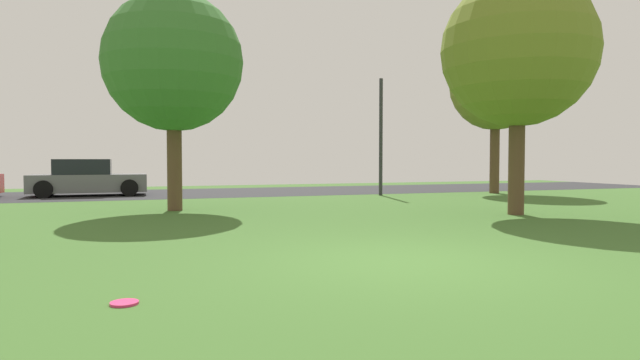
{
  "coord_description": "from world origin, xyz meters",
  "views": [
    {
      "loc": [
        -3.48,
        -6.4,
        1.41
      ],
      "look_at": [
        0.0,
        3.49,
        0.99
      ],
      "focal_mm": 29.87,
      "sensor_mm": 36.0,
      "label": 1
    }
  ],
  "objects_px": {
    "birch_tree_lone": "(496,85)",
    "street_lamp_post": "(381,137)",
    "oak_tree_right": "(518,51)",
    "parked_car_grey": "(88,179)",
    "maple_tree_near": "(173,63)",
    "frisbee_disc": "(124,303)"
  },
  "relations": [
    {
      "from": "parked_car_grey",
      "to": "oak_tree_right",
      "type": "bearing_deg",
      "value": -45.82
    },
    {
      "from": "oak_tree_right",
      "to": "parked_car_grey",
      "type": "bearing_deg",
      "value": 134.18
    },
    {
      "from": "oak_tree_right",
      "to": "frisbee_disc",
      "type": "xyz_separation_m",
      "value": [
        -9.25,
        -5.59,
        -4.09
      ]
    },
    {
      "from": "oak_tree_right",
      "to": "parked_car_grey",
      "type": "height_order",
      "value": "oak_tree_right"
    },
    {
      "from": "oak_tree_right",
      "to": "parked_car_grey",
      "type": "xyz_separation_m",
      "value": [
        -10.8,
        11.12,
        -3.47
      ]
    },
    {
      "from": "maple_tree_near",
      "to": "frisbee_disc",
      "type": "bearing_deg",
      "value": -96.97
    },
    {
      "from": "birch_tree_lone",
      "to": "street_lamp_post",
      "type": "xyz_separation_m",
      "value": [
        -5.01,
        0.35,
        -2.18
      ]
    },
    {
      "from": "oak_tree_right",
      "to": "frisbee_disc",
      "type": "relative_size",
      "value": 22.35
    },
    {
      "from": "oak_tree_right",
      "to": "frisbee_disc",
      "type": "height_order",
      "value": "oak_tree_right"
    },
    {
      "from": "maple_tree_near",
      "to": "parked_car_grey",
      "type": "height_order",
      "value": "maple_tree_near"
    },
    {
      "from": "birch_tree_lone",
      "to": "street_lamp_post",
      "type": "relative_size",
      "value": 1.4
    },
    {
      "from": "birch_tree_lone",
      "to": "oak_tree_right",
      "type": "bearing_deg",
      "value": -124.11
    },
    {
      "from": "oak_tree_right",
      "to": "street_lamp_post",
      "type": "height_order",
      "value": "oak_tree_right"
    },
    {
      "from": "birch_tree_lone",
      "to": "maple_tree_near",
      "type": "xyz_separation_m",
      "value": [
        -12.97,
        -3.24,
        -0.41
      ]
    },
    {
      "from": "oak_tree_right",
      "to": "parked_car_grey",
      "type": "relative_size",
      "value": 1.45
    },
    {
      "from": "frisbee_disc",
      "to": "street_lamp_post",
      "type": "xyz_separation_m",
      "value": [
        9.14,
        13.16,
        2.24
      ]
    },
    {
      "from": "frisbee_disc",
      "to": "parked_car_grey",
      "type": "bearing_deg",
      "value": 95.3
    },
    {
      "from": "birch_tree_lone",
      "to": "street_lamp_post",
      "type": "height_order",
      "value": "birch_tree_lone"
    },
    {
      "from": "birch_tree_lone",
      "to": "maple_tree_near",
      "type": "relative_size",
      "value": 1.07
    },
    {
      "from": "maple_tree_near",
      "to": "frisbee_disc",
      "type": "distance_m",
      "value": 10.44
    },
    {
      "from": "birch_tree_lone",
      "to": "parked_car_grey",
      "type": "relative_size",
      "value": 1.52
    },
    {
      "from": "birch_tree_lone",
      "to": "frisbee_disc",
      "type": "xyz_separation_m",
      "value": [
        -14.14,
        -12.81,
        -4.42
      ]
    }
  ]
}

